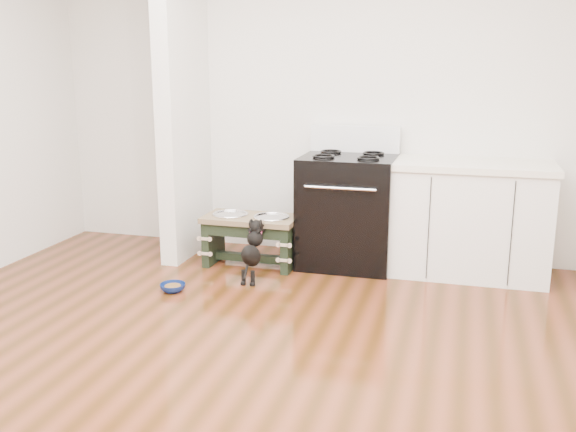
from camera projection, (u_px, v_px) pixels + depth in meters
name	position (u px, v px, depth m)	size (l,w,h in m)	color
ground	(227.00, 378.00, 3.48)	(5.00, 5.00, 0.00)	#40220B
room_shell	(220.00, 73.00, 3.10)	(5.00, 5.00, 5.00)	silver
partition_wall	(183.00, 100.00, 5.44)	(0.15, 0.80, 2.70)	silver
oven_range	(348.00, 209.00, 5.32)	(0.76, 0.69, 1.14)	black
cabinet_run	(470.00, 219.00, 5.09)	(1.24, 0.64, 0.91)	white
dog_feeder	(251.00, 231.00, 5.33)	(0.77, 0.41, 0.44)	black
puppy	(253.00, 249.00, 4.97)	(0.14, 0.40, 0.47)	black
floor_bowl	(173.00, 287.00, 4.78)	(0.23, 0.23, 0.06)	navy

